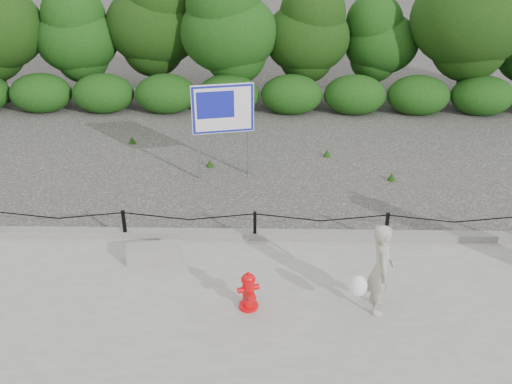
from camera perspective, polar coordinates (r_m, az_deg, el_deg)
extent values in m
plane|color=#2D2B28|center=(10.53, -0.12, -5.34)|extent=(90.00, 90.00, 0.00)
cube|color=gray|center=(8.88, -0.39, -12.11)|extent=(14.00, 4.00, 0.08)
cube|color=slate|center=(10.49, -0.11, -4.50)|extent=(14.00, 0.22, 0.14)
cube|color=black|center=(10.67, -13.69, -3.33)|extent=(0.06, 0.06, 0.60)
cube|color=black|center=(10.33, -0.12, -3.57)|extent=(0.06, 0.06, 0.60)
cube|color=black|center=(10.58, 13.58, -3.60)|extent=(0.06, 0.06, 0.60)
cylinder|color=black|center=(10.95, -20.16, -2.17)|extent=(2.50, 0.02, 0.02)
cylinder|color=black|center=(10.31, -7.09, -2.42)|extent=(2.50, 0.02, 0.02)
cylinder|color=black|center=(10.27, 6.88, -2.56)|extent=(2.50, 0.02, 0.02)
cylinder|color=black|center=(10.82, 20.18, -2.54)|extent=(2.50, 0.02, 0.02)
cylinder|color=black|center=(20.03, -25.21, 11.61)|extent=(0.18, 0.18, 2.21)
cylinder|color=black|center=(19.49, -17.86, 11.89)|extent=(0.18, 0.18, 1.81)
ellipsoid|color=#275213|center=(19.22, -18.41, 15.52)|extent=(2.69, 2.32, 2.90)
cylinder|color=black|center=(19.18, -10.30, 13.05)|extent=(0.18, 0.18, 2.16)
ellipsoid|color=#275213|center=(18.88, -10.70, 17.50)|extent=(3.20, 2.77, 3.46)
cylinder|color=black|center=(18.10, -2.78, 12.50)|extent=(0.18, 0.18, 2.10)
ellipsoid|color=#275213|center=(17.78, -2.89, 17.09)|extent=(3.11, 2.69, 3.36)
cylinder|color=black|center=(18.52, 5.23, 12.42)|extent=(0.18, 0.18, 1.89)
ellipsoid|color=#275213|center=(18.23, 5.41, 16.43)|extent=(2.79, 2.41, 3.02)
cylinder|color=black|center=(19.27, 12.74, 12.12)|extent=(0.18, 0.18, 1.66)
ellipsoid|color=#275213|center=(19.01, 13.11, 15.49)|extent=(2.46, 2.13, 2.66)
cylinder|color=black|center=(19.08, 20.86, 12.19)|extent=(0.18, 0.18, 2.50)
ellipsoid|color=#275213|center=(18.75, 21.77, 17.33)|extent=(3.71, 3.21, 4.01)
cylinder|color=red|center=(8.82, -0.79, -11.88)|extent=(0.41, 0.41, 0.05)
cylinder|color=red|center=(8.66, -0.81, -10.54)|extent=(0.25, 0.25, 0.47)
cylinder|color=red|center=(8.51, -0.82, -9.20)|extent=(0.29, 0.29, 0.04)
ellipsoid|color=red|center=(8.49, -0.82, -9.06)|extent=(0.26, 0.26, 0.15)
cylinder|color=red|center=(8.44, -0.82, -8.60)|extent=(0.07, 0.07, 0.04)
cylinder|color=red|center=(8.58, -1.65, -10.31)|extent=(0.12, 0.12, 0.10)
cylinder|color=red|center=(8.65, 0.02, -9.95)|extent=(0.12, 0.12, 0.10)
cylinder|color=red|center=(8.54, -0.49, -10.94)|extent=(0.16, 0.14, 0.13)
cylinder|color=slate|center=(8.60, -1.01, -11.23)|extent=(0.01, 0.05, 0.10)
imported|color=#A29E8B|center=(8.56, 13.02, -7.89)|extent=(0.42, 0.59, 1.53)
ellipsoid|color=white|center=(8.50, 10.71, -9.70)|extent=(0.28, 0.21, 0.37)
cube|color=gray|center=(9.99, -10.75, -6.29)|extent=(0.98, 0.48, 0.30)
cube|color=slate|center=(12.64, -6.18, 6.13)|extent=(0.08, 0.08, 2.29)
cube|color=slate|center=(12.79, -0.78, 6.55)|extent=(0.08, 0.08, 2.29)
cube|color=white|center=(12.46, -3.51, 8.73)|extent=(1.41, 0.35, 1.14)
cube|color=#161CA4|center=(12.43, -3.49, 8.69)|extent=(1.37, 0.31, 1.11)
cube|color=#161CA4|center=(12.37, -4.29, 9.12)|extent=(0.84, 0.19, 0.63)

